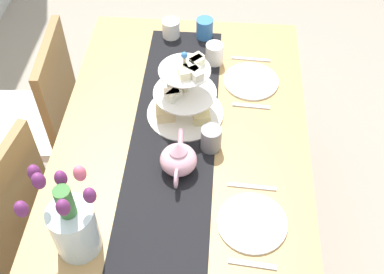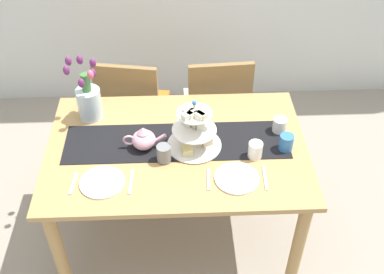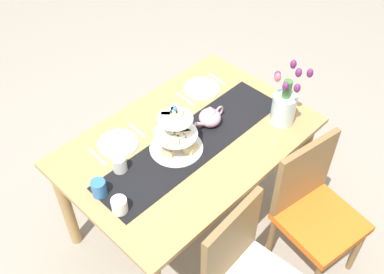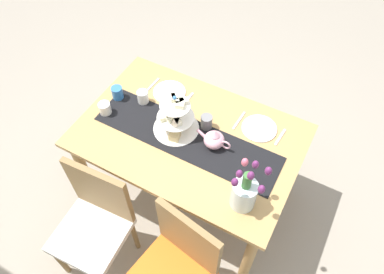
{
  "view_description": "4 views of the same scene",
  "coord_description": "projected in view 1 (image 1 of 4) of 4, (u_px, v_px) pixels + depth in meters",
  "views": [
    {
      "loc": [
        -1.21,
        -0.12,
        2.13
      ],
      "look_at": [
        -0.07,
        -0.04,
        0.82
      ],
      "focal_mm": 44.88,
      "sensor_mm": 36.0,
      "label": 1
    },
    {
      "loc": [
        0.01,
        -1.91,
        2.51
      ],
      "look_at": [
        0.08,
        -0.0,
        0.83
      ],
      "focal_mm": 44.05,
      "sensor_mm": 36.0,
      "label": 2
    },
    {
      "loc": [
        1.29,
        1.29,
        2.62
      ],
      "look_at": [
        -0.0,
        0.03,
        0.8
      ],
      "focal_mm": 42.75,
      "sensor_mm": 36.0,
      "label": 3
    },
    {
      "loc": [
        -0.7,
        1.25,
        2.64
      ],
      "look_at": [
        -0.04,
        0.03,
        0.79
      ],
      "focal_mm": 34.23,
      "sensor_mm": 36.0,
      "label": 4
    }
  ],
  "objects": [
    {
      "name": "table_runner",
      "position": [
        174.0,
        131.0,
        1.83
      ],
      "size": [
        1.24,
        0.32,
        0.0
      ],
      "primitive_type": "cube",
      "color": "black",
      "rests_on": "dining_table"
    },
    {
      "name": "mug_orange",
      "position": [
        205.0,
        29.0,
        2.18
      ],
      "size": [
        0.08,
        0.08,
        0.09
      ],
      "primitive_type": "cylinder",
      "color": "#3370B7",
      "rests_on": "dining_table"
    },
    {
      "name": "cream_jug",
      "position": [
        171.0,
        29.0,
        2.18
      ],
      "size": [
        0.08,
        0.08,
        0.08
      ],
      "primitive_type": "cylinder",
      "color": "white",
      "rests_on": "dining_table"
    },
    {
      "name": "mug_white_text",
      "position": [
        214.0,
        54.0,
        2.06
      ],
      "size": [
        0.08,
        0.08,
        0.09
      ],
      "primitive_type": "cylinder",
      "color": "white",
      "rests_on": "dining_table"
    },
    {
      "name": "chair_right",
      "position": [
        40.0,
        115.0,
        2.24
      ],
      "size": [
        0.45,
        0.45,
        0.91
      ],
      "color": "olive",
      "rests_on": "ground_plane"
    },
    {
      "name": "fork_left",
      "position": [
        252.0,
        264.0,
        1.47
      ],
      "size": [
        0.03,
        0.15,
        0.01
      ],
      "primitive_type": "cube",
      "rotation": [
        0.0,
        0.0,
        -0.09
      ],
      "color": "silver",
      "rests_on": "dining_table"
    },
    {
      "name": "dinner_plate_right",
      "position": [
        251.0,
        81.0,
        2.01
      ],
      "size": [
        0.23,
        0.23,
        0.01
      ],
      "primitive_type": "cylinder",
      "color": "white",
      "rests_on": "dining_table"
    },
    {
      "name": "teapot",
      "position": [
        178.0,
        159.0,
        1.67
      ],
      "size": [
        0.24,
        0.13,
        0.14
      ],
      "color": "#E5A8BC",
      "rests_on": "table_runner"
    },
    {
      "name": "mug_grey",
      "position": [
        211.0,
        138.0,
        1.74
      ],
      "size": [
        0.08,
        0.08,
        0.09
      ],
      "primitive_type": "cylinder",
      "color": "slate",
      "rests_on": "table_runner"
    },
    {
      "name": "knife_right",
      "position": [
        251.0,
        59.0,
        2.1
      ],
      "size": [
        0.02,
        0.17,
        0.01
      ],
      "primitive_type": "cube",
      "rotation": [
        0.0,
        0.0,
        -0.05
      ],
      "color": "silver",
      "rests_on": "dining_table"
    },
    {
      "name": "dinner_plate_left",
      "position": [
        252.0,
        223.0,
        1.56
      ],
      "size": [
        0.23,
        0.23,
        0.01
      ],
      "primitive_type": "cylinder",
      "color": "white",
      "rests_on": "dining_table"
    },
    {
      "name": "dining_table",
      "position": [
        183.0,
        151.0,
        1.91
      ],
      "size": [
        1.43,
        0.95,
        0.76
      ],
      "color": "tan",
      "rests_on": "ground_plane"
    },
    {
      "name": "tulip_vase",
      "position": [
        72.0,
        224.0,
        1.42
      ],
      "size": [
        0.18,
        0.2,
        0.39
      ],
      "color": "silver",
      "rests_on": "dining_table"
    },
    {
      "name": "fork_right",
      "position": [
        251.0,
        106.0,
        1.91
      ],
      "size": [
        0.02,
        0.15,
        0.01
      ],
      "primitive_type": "cube",
      "rotation": [
        0.0,
        0.0,
        -0.06
      ],
      "color": "silver",
      "rests_on": "dining_table"
    },
    {
      "name": "ground_plane",
      "position": [
        185.0,
        233.0,
        2.4
      ],
      "size": [
        8.0,
        8.0,
        0.0
      ],
      "primitive_type": "plane",
      "color": "gray"
    },
    {
      "name": "tiered_cake_stand",
      "position": [
        184.0,
        95.0,
        1.81
      ],
      "size": [
        0.3,
        0.3,
        0.3
      ],
      "color": "beige",
      "rests_on": "table_runner"
    },
    {
      "name": "knife_left",
      "position": [
        252.0,
        187.0,
        1.66
      ],
      "size": [
        0.02,
        0.17,
        0.01
      ],
      "primitive_type": "cube",
      "rotation": [
        0.0,
        0.0,
        -0.05
      ],
      "color": "silver",
      "rests_on": "dining_table"
    }
  ]
}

